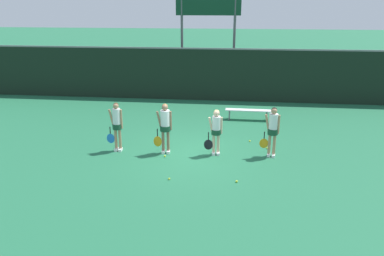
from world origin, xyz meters
The scene contains 13 objects.
ground_plane centered at (0.00, 0.00, 0.00)m, with size 140.00×140.00×0.00m, color #216642.
fence_windscreen centered at (0.00, 7.73, 1.44)m, with size 60.00×0.08×2.86m.
scoreboard centered at (-0.09, 8.83, 4.83)m, with size 3.55×0.15×6.23m.
bench_courtside centered at (2.14, 4.30, 0.42)m, with size 2.07×0.40×0.48m.
player_0 centered at (-2.64, -0.08, 1.05)m, with size 0.62×0.33×1.79m.
player_1 centered at (-0.89, -0.09, 1.08)m, with size 0.66×0.37×1.81m.
player_2 centered at (0.89, -0.03, 0.96)m, with size 0.63×0.34×1.64m.
player_3 centered at (2.83, 0.01, 1.04)m, with size 0.64×0.35×1.77m.
tennis_ball_0 centered at (2.76, 0.70, 0.03)m, with size 0.07×0.07×0.07m, color #CCE033.
tennis_ball_1 centered at (2.14, 1.38, 0.03)m, with size 0.06×0.06×0.06m, color #CCE033.
tennis_ball_2 centered at (-0.39, -2.23, 0.03)m, with size 0.06×0.06×0.06m, color #CCE033.
tennis_ball_3 centered at (-0.85, -0.49, 0.03)m, with size 0.07×0.07×0.07m, color #CCE033.
tennis_ball_4 centered at (1.64, -2.17, 0.03)m, with size 0.07×0.07×0.07m, color #CCE033.
Camera 1 is at (1.49, -12.36, 5.08)m, focal length 35.00 mm.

